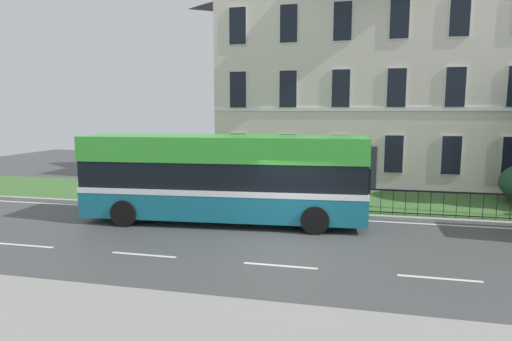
{
  "coord_description": "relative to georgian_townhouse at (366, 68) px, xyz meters",
  "views": [
    {
      "loc": [
        1.81,
        -12.71,
        4.1
      ],
      "look_at": [
        -2.13,
        4.65,
        1.65
      ],
      "focal_mm": 30.08,
      "sensor_mm": 36.0,
      "label": 1
    }
  ],
  "objects": [
    {
      "name": "single_decker_bus",
      "position": [
        -5.31,
        -13.22,
        -5.13
      ],
      "size": [
        10.51,
        3.26,
        3.22
      ],
      "rotation": [
        0.0,
        0.0,
        0.07
      ],
      "color": "#176980",
      "rests_on": "ground_plane"
    },
    {
      "name": "ground_plane",
      "position": [
        -2.48,
        -14.54,
        -6.84
      ],
      "size": [
        60.0,
        56.0,
        0.18
      ],
      "color": "#434445"
    },
    {
      "name": "georgian_townhouse",
      "position": [
        0.0,
        0.0,
        0.0
      ],
      "size": [
        16.76,
        11.16,
        13.33
      ],
      "color": "beige",
      "rests_on": "ground_plane"
    },
    {
      "name": "iron_verge_railing",
      "position": [
        0.0,
        -11.19,
        -6.2
      ],
      "size": [
        19.31,
        0.04,
        0.97
      ],
      "color": "black",
      "rests_on": "ground_plane"
    }
  ]
}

